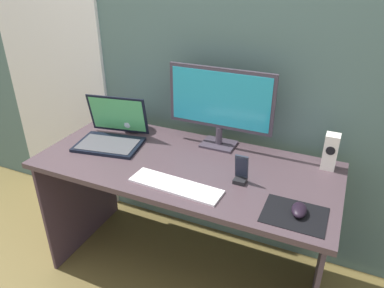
# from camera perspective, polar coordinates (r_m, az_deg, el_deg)

# --- Properties ---
(ground_plane) EXTENTS (8.00, 8.00, 0.00)m
(ground_plane) POSITION_cam_1_polar(r_m,az_deg,el_deg) (2.26, -0.92, -19.10)
(ground_plane) COLOR brown
(wall_back) EXTENTS (6.00, 0.04, 2.50)m
(wall_back) POSITION_cam_1_polar(r_m,az_deg,el_deg) (1.99, 4.17, 16.01)
(wall_back) COLOR #4F6C67
(wall_back) RESTS_ON ground_plane
(door_left) EXTENTS (0.82, 0.02, 2.02)m
(door_left) POSITION_cam_1_polar(r_m,az_deg,el_deg) (2.64, -21.11, 11.79)
(door_left) COLOR white
(door_left) RESTS_ON ground_plane
(desk) EXTENTS (1.49, 0.67, 0.73)m
(desk) POSITION_cam_1_polar(r_m,az_deg,el_deg) (1.88, -1.05, -6.85)
(desk) COLOR #48373D
(desk) RESTS_ON ground_plane
(monitor) EXTENTS (0.57, 0.14, 0.43)m
(monitor) POSITION_cam_1_polar(r_m,az_deg,el_deg) (1.88, 4.45, 6.41)
(monitor) COLOR #3F3743
(monitor) RESTS_ON desk
(speaker_right) EXTENTS (0.07, 0.07, 0.18)m
(speaker_right) POSITION_cam_1_polar(r_m,az_deg,el_deg) (1.84, 20.94, -1.12)
(speaker_right) COLOR white
(speaker_right) RESTS_ON desk
(laptop) EXTENTS (0.39, 0.34, 0.24)m
(laptop) POSITION_cam_1_polar(r_m,az_deg,el_deg) (2.03, -12.51, 1.51)
(laptop) COLOR black
(laptop) RESTS_ON desk
(fishbowl) EXTENTS (0.16, 0.16, 0.16)m
(fishbowl) POSITION_cam_1_polar(r_m,az_deg,el_deg) (2.15, -9.39, 4.12)
(fishbowl) COLOR silver
(fishbowl) RESTS_ON desk
(keyboard_external) EXTENTS (0.44, 0.14, 0.01)m
(keyboard_external) POSITION_cam_1_polar(r_m,az_deg,el_deg) (1.63, -2.61, -6.57)
(keyboard_external) COLOR white
(keyboard_external) RESTS_ON desk
(mousepad) EXTENTS (0.25, 0.20, 0.00)m
(mousepad) POSITION_cam_1_polar(r_m,az_deg,el_deg) (1.52, 15.82, -10.66)
(mousepad) COLOR black
(mousepad) RESTS_ON desk
(mouse) EXTENTS (0.07, 0.10, 0.04)m
(mouse) POSITION_cam_1_polar(r_m,az_deg,el_deg) (1.52, 16.50, -9.90)
(mouse) COLOR black
(mouse) RESTS_ON mousepad
(phone_in_dock) EXTENTS (0.06, 0.05, 0.14)m
(phone_in_dock) POSITION_cam_1_polar(r_m,az_deg,el_deg) (1.65, 7.70, -4.52)
(phone_in_dock) COLOR black
(phone_in_dock) RESTS_ON desk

